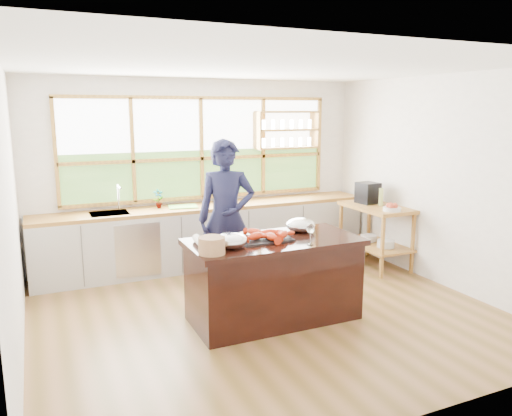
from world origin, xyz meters
TOP-DOWN VIEW (x-y plane):
  - ground_plane at (0.00, 0.00)m, footprint 5.00×5.00m
  - room_shell at (0.02, 0.51)m, footprint 5.02×4.52m
  - back_counter at (-0.02, 1.94)m, footprint 4.90×0.63m
  - right_shelf_unit at (2.19, 0.89)m, footprint 0.62×1.10m
  - island at (0.00, -0.20)m, footprint 1.85×0.90m
  - cook at (-0.18, 0.74)m, footprint 0.81×0.66m
  - potted_plant at (-0.72, 2.00)m, footprint 0.15×0.11m
  - cutting_board at (-0.38, 1.94)m, footprint 0.45×0.36m
  - espresso_machine at (2.19, 1.11)m, footprint 0.30×0.31m
  - wine_bottle at (2.24, 0.87)m, footprint 0.07×0.07m
  - fruit_bowl at (2.14, 0.50)m, footprint 0.24×0.24m
  - slate_board at (-0.10, -0.17)m, footprint 0.56×0.41m
  - lobster_pile at (-0.08, -0.20)m, footprint 0.52×0.48m
  - mixing_bowl_left at (-0.53, -0.30)m, footprint 0.33×0.33m
  - mixing_bowl_right at (0.43, -0.00)m, footprint 0.34×0.34m
  - wine_glass at (0.24, -0.54)m, footprint 0.08×0.08m
  - wicker_basket at (-0.78, -0.44)m, footprint 0.26×0.26m
  - parchment_roll at (-0.79, -0.08)m, footprint 0.11×0.31m

SIDE VIEW (x-z plane):
  - ground_plane at x=0.00m, z-range 0.00..0.00m
  - island at x=0.00m, z-range 0.00..0.90m
  - back_counter at x=-0.02m, z-range 0.00..0.90m
  - right_shelf_unit at x=2.19m, z-range 0.15..1.05m
  - cutting_board at x=-0.38m, z-range 0.90..0.91m
  - slate_board at x=-0.10m, z-range 0.90..0.92m
  - parchment_roll at x=-0.79m, z-range 0.90..0.98m
  - fruit_bowl at x=2.14m, z-range 0.89..1.00m
  - lobster_pile at x=-0.08m, z-range 0.92..1.00m
  - cook at x=-0.18m, z-range 0.00..1.92m
  - mixing_bowl_left at x=-0.53m, z-range 0.89..1.05m
  - mixing_bowl_right at x=0.43m, z-range 0.89..1.05m
  - wicker_basket at x=-0.78m, z-range 0.90..1.07m
  - wine_bottle at x=2.24m, z-range 0.90..1.15m
  - potted_plant at x=-0.72m, z-range 0.90..1.17m
  - espresso_machine at x=2.19m, z-range 0.90..1.21m
  - wine_glass at x=0.24m, z-range 0.95..1.17m
  - room_shell at x=0.02m, z-range 0.40..3.11m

